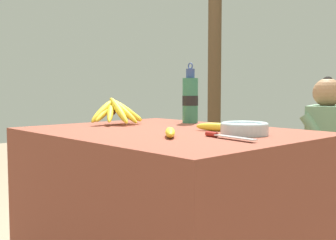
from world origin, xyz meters
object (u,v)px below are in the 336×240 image
Objects in this scene: loose_banana_side at (216,127)px; banana_bunch_ripe at (117,111)px; knife at (223,136)px; banana_bunch_green at (250,158)px; support_post_near at (215,50)px; seated_vendor at (318,149)px; serving_bowl at (244,128)px; loose_banana_front at (170,132)px; water_bottle at (190,99)px; wooden_bench at (309,185)px.

banana_bunch_ripe is at bearing -168.46° from loose_banana_side.
knife is 0.87× the size of banana_bunch_green.
banana_bunch_green is 0.11× the size of support_post_near.
seated_vendor reaches higher than banana_bunch_green.
banana_bunch_ripe is at bearing -177.63° from knife.
loose_banana_front is at bearing -118.26° from serving_bowl.
support_post_near is (-1.19, 0.39, 0.71)m from seated_vendor.
serving_bowl is 1.05× the size of loose_banana_side.
water_bottle is at bearing 151.44° from knife.
loose_banana_front is 0.90× the size of loose_banana_side.
wooden_bench is (-0.17, 1.13, -0.46)m from loose_banana_side.
wooden_bench is (-0.36, 1.31, -0.46)m from knife.
water_bottle is 1.11× the size of banana_bunch_green.
serving_bowl is at bearing 104.75° from knife.
serving_bowl is at bearing 7.02° from banana_bunch_ripe.
serving_bowl reaches higher than loose_banana_side.
knife is at bearing -36.05° from water_bottle.
support_post_near is at bearing 126.50° from loose_banana_front.
seated_vendor is at bearing 71.69° from water_bottle.
loose_banana_side is at bearing -31.45° from water_bottle.
banana_bunch_green is at bearing 93.82° from banana_bunch_ripe.
serving_bowl is at bearing 61.74° from loose_banana_front.
water_bottle is 1.28× the size of knife.
knife is at bearing -57.63° from banana_bunch_green.
loose_banana_side is 0.07× the size of support_post_near.
loose_banana_front is at bearing -138.28° from knife.
loose_banana_front is at bearing -52.53° from water_bottle.
loose_banana_side is at bearing 76.38° from seated_vendor.
loose_banana_side is 1.23m from wooden_bench.
seated_vendor is at bearing -18.14° from support_post_near.
serving_bowl is (0.72, 0.09, -0.04)m from banana_bunch_ripe.
support_post_near is at bearing 131.02° from loose_banana_side.
support_post_near is (-0.64, 0.35, 0.84)m from banana_bunch_green.
loose_banana_front is at bearing -17.02° from banana_bunch_ripe.
loose_banana_side is 0.17× the size of seated_vendor.
knife is 1.58m from banana_bunch_green.
support_post_near reaches higher than banana_bunch_green.
seated_vendor is at bearing -4.36° from banana_bunch_green.
banana_bunch_ripe is 1.08× the size of water_bottle.
banana_bunch_green is (-0.08, 1.24, -0.39)m from banana_bunch_ripe.
loose_banana_front is at bearing -64.89° from banana_bunch_green.
support_post_near reaches higher than loose_banana_front.
knife is 2.27m from support_post_near.
banana_bunch_ripe is 0.61m from loose_banana_front.
serving_bowl is at bearing -54.90° from banana_bunch_green.
wooden_bench is at bearing 0.60° from banana_bunch_green.
knife reaches higher than wooden_bench.
water_bottle is 1.76× the size of loose_banana_side.
water_bottle is at bearing 148.55° from loose_banana_side.
loose_banana_side reaches higher than banana_bunch_green.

